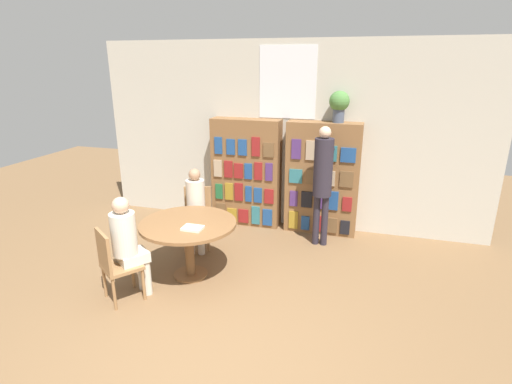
# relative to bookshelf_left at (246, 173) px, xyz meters

# --- Properties ---
(ground_plane) EXTENTS (16.00, 16.00, 0.00)m
(ground_plane) POSITION_rel_bookshelf_left_xyz_m (0.63, -3.33, -0.89)
(ground_plane) COLOR brown
(wall_back) EXTENTS (6.40, 0.07, 3.00)m
(wall_back) POSITION_rel_bookshelf_left_xyz_m (0.63, 0.19, 0.62)
(wall_back) COLOR beige
(wall_back) RESTS_ON ground_plane
(bookshelf_left) EXTENTS (1.14, 0.34, 1.79)m
(bookshelf_left) POSITION_rel_bookshelf_left_xyz_m (0.00, 0.00, 0.00)
(bookshelf_left) COLOR brown
(bookshelf_left) RESTS_ON ground_plane
(bookshelf_right) EXTENTS (1.14, 0.34, 1.79)m
(bookshelf_right) POSITION_rel_bookshelf_left_xyz_m (1.26, 0.00, 0.00)
(bookshelf_right) COLOR brown
(bookshelf_right) RESTS_ON ground_plane
(flower_vase) EXTENTS (0.30, 0.30, 0.47)m
(flower_vase) POSITION_rel_bookshelf_left_xyz_m (1.46, 0.01, 1.18)
(flower_vase) COLOR #475166
(flower_vase) RESTS_ON bookshelf_right
(reading_table) EXTENTS (1.21, 1.21, 0.75)m
(reading_table) POSITION_rel_bookshelf_left_xyz_m (-0.15, -1.93, -0.27)
(reading_table) COLOR brown
(reading_table) RESTS_ON ground_plane
(chair_near_camera) EXTENTS (0.56, 0.56, 0.89)m
(chair_near_camera) POSITION_rel_bookshelf_left_xyz_m (-0.71, -2.69, -0.40)
(chair_near_camera) COLOR olive
(chair_near_camera) RESTS_ON ground_plane
(chair_left_side) EXTENTS (0.50, 0.50, 0.89)m
(chair_left_side) POSITION_rel_bookshelf_left_xyz_m (-0.43, -1.03, -0.40)
(chair_left_side) COLOR olive
(chair_left_side) RESTS_ON ground_plane
(seated_reader_left) EXTENTS (0.35, 0.40, 1.23)m
(seated_reader_left) POSITION_rel_bookshelf_left_xyz_m (-0.38, -1.20, -0.20)
(seated_reader_left) COLOR beige
(seated_reader_left) RESTS_ON ground_plane
(seated_reader_right) EXTENTS (0.42, 0.43, 1.25)m
(seated_reader_right) POSITION_rel_bookshelf_left_xyz_m (-0.60, -2.55, -0.18)
(seated_reader_right) COLOR beige
(seated_reader_right) RESTS_ON ground_plane
(librarian_standing) EXTENTS (0.28, 0.55, 1.80)m
(librarian_standing) POSITION_rel_bookshelf_left_xyz_m (1.33, -0.50, 0.20)
(librarian_standing) COLOR #28232D
(librarian_standing) RESTS_ON ground_plane
(open_book_on_table) EXTENTS (0.24, 0.18, 0.03)m
(open_book_on_table) POSITION_rel_bookshelf_left_xyz_m (0.00, -2.11, -0.13)
(open_book_on_table) COLOR silver
(open_book_on_table) RESTS_ON reading_table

